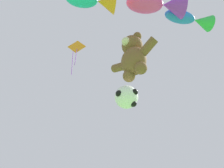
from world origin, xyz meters
TOP-DOWN VIEW (x-y plane):
  - teddy_bear_kite at (1.95, 3.35)m, footprint 2.22×0.98m
  - soccer_ball_kite at (1.52, 3.33)m, footprint 0.89×0.88m
  - fish_kite_cobalt at (3.99, 5.22)m, footprint 1.73×2.26m
  - fish_kite_magenta at (3.42, 3.53)m, footprint 2.29×2.48m
  - fish_kite_teal at (1.88, 1.31)m, footprint 1.74×2.01m
  - diamond_kite at (-2.08, 3.18)m, footprint 0.83×0.79m

SIDE VIEW (x-z plane):
  - soccer_ball_kite at x=1.52m, z-range 5.71..6.53m
  - teddy_bear_kite at x=1.95m, z-range 6.78..9.03m
  - fish_kite_teal at x=1.88m, z-range 9.13..9.97m
  - fish_kite_magenta at x=3.42m, z-range 9.58..10.66m
  - fish_kite_cobalt at x=3.99m, z-range 9.86..10.62m
  - diamond_kite at x=-2.08m, z-range 10.33..13.12m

